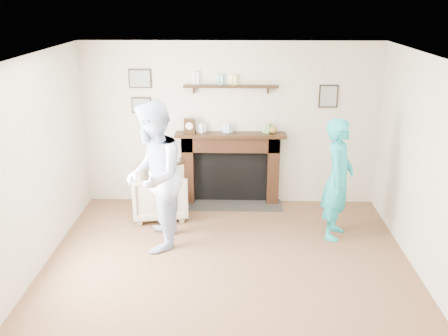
{
  "coord_description": "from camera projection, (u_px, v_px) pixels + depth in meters",
  "views": [
    {
      "loc": [
        0.09,
        -4.89,
        3.13
      ],
      "look_at": [
        -0.06,
        0.9,
        1.11
      ],
      "focal_mm": 40.0,
      "sensor_mm": 36.0,
      "label": 1
    }
  ],
  "objects": [
    {
      "name": "pedestal_table",
      "position": [
        174.0,
        178.0,
        7.16
      ],
      "size": [
        0.32,
        0.32,
        1.03
      ],
      "color": "black",
      "rests_on": "ground"
    },
    {
      "name": "armchair",
      "position": [
        161.0,
        215.0,
        7.47
      ],
      "size": [
        0.92,
        0.9,
        0.72
      ],
      "primitive_type": "imported",
      "rotation": [
        0.0,
        0.0,
        1.75
      ],
      "color": "tan",
      "rests_on": "ground"
    },
    {
      "name": "man",
      "position": [
        157.0,
        245.0,
        6.58
      ],
      "size": [
        0.77,
        0.96,
        1.92
      ],
      "primitive_type": "imported",
      "rotation": [
        0.0,
        0.0,
        -1.53
      ],
      "color": "#ACC4D7",
      "rests_on": "ground"
    },
    {
      "name": "room_shell",
      "position": [
        229.0,
        132.0,
        5.77
      ],
      "size": [
        4.54,
        5.02,
        2.52
      ],
      "color": "beige",
      "rests_on": "ground"
    },
    {
      "name": "woman",
      "position": [
        333.0,
        235.0,
        6.86
      ],
      "size": [
        0.58,
        0.7,
        1.64
      ],
      "primitive_type": "imported",
      "rotation": [
        0.0,
        0.0,
        1.2
      ],
      "color": "#21B8BE",
      "rests_on": "ground"
    },
    {
      "name": "ground",
      "position": [
        227.0,
        286.0,
        5.65
      ],
      "size": [
        5.0,
        5.0,
        0.0
      ],
      "primitive_type": "plane",
      "color": "brown",
      "rests_on": "ground"
    }
  ]
}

